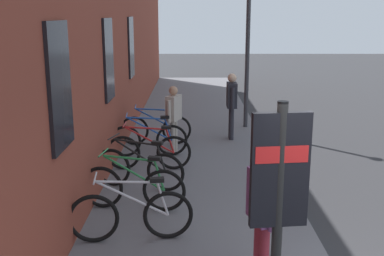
{
  "coord_description": "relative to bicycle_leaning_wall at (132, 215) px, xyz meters",
  "views": [
    {
      "loc": [
        -3.78,
        1.83,
        3.28
      ],
      "look_at": [
        4.18,
        1.84,
        1.34
      ],
      "focal_mm": 44.03,
      "sensor_mm": 36.0,
      "label": 1
    }
  ],
  "objects": [
    {
      "name": "ground",
      "position": [
        3.61,
        -3.69,
        -0.51
      ],
      "size": [
        60.0,
        60.0,
        0.0
      ],
      "primitive_type": "plane",
      "color": "#2D2D30"
    },
    {
      "name": "sidewalk_pavement",
      "position": [
        5.61,
        -0.94,
        -0.45
      ],
      "size": [
        24.0,
        3.5,
        0.12
      ],
      "primitive_type": "cube",
      "color": "slate",
      "rests_on": "ground"
    },
    {
      "name": "bicycle_leaning_wall",
      "position": [
        0.0,
        0.0,
        0.0
      ],
      "size": [
        0.48,
        1.76,
        0.97
      ],
      "color": "black",
      "rests_on": "sidewalk_pavement"
    },
    {
      "name": "bicycle_far_end",
      "position": [
        1.09,
        0.11,
        0.0
      ],
      "size": [
        0.48,
        1.76,
        0.97
      ],
      "color": "black",
      "rests_on": "sidewalk_pavement"
    },
    {
      "name": "bicycle_under_window",
      "position": [
        2.06,
        0.12,
        0.0
      ],
      "size": [
        0.64,
        1.72,
        0.97
      ],
      "color": "black",
      "rests_on": "sidewalk_pavement"
    },
    {
      "name": "bicycle_end_of_row",
      "position": [
        3.16,
        0.04,
        0.0
      ],
      "size": [
        0.48,
        1.77,
        0.97
      ],
      "color": "black",
      "rests_on": "sidewalk_pavement"
    },
    {
      "name": "bicycle_by_door",
      "position": [
        4.1,
        0.12,
        0.0
      ],
      "size": [
        0.48,
        1.77,
        0.97
      ],
      "color": "black",
      "rests_on": "sidewalk_pavement"
    },
    {
      "name": "bicycle_mid_rack",
      "position": [
        5.08,
        0.04,
        0.0
      ],
      "size": [
        0.48,
        1.77,
        0.97
      ],
      "color": "black",
      "rests_on": "sidewalk_pavement"
    },
    {
      "name": "transit_info_sign",
      "position": [
        -2.04,
        -1.67,
        1.21
      ],
      "size": [
        0.15,
        0.56,
        2.4
      ],
      "color": "black",
      "rests_on": "sidewalk_pavement"
    },
    {
      "name": "pedestrian_crossing_street",
      "position": [
        -1.09,
        -1.68,
        0.61
      ],
      "size": [
        0.6,
        0.35,
        1.64
      ],
      "color": "maroon",
      "rests_on": "sidewalk_pavement"
    },
    {
      "name": "pedestrian_near_bus",
      "position": [
        4.43,
        -0.43,
        0.56
      ],
      "size": [
        0.56,
        0.38,
        1.56
      ],
      "color": "#B2A599",
      "rests_on": "sidewalk_pavement"
    },
    {
      "name": "pedestrian_by_facade",
      "position": [
        5.63,
        -1.86,
        0.65
      ],
      "size": [
        0.64,
        0.24,
        1.7
      ],
      "color": "#26262D",
      "rests_on": "sidewalk_pavement"
    },
    {
      "name": "street_lamp",
      "position": [
        6.98,
        -2.39,
        2.88
      ],
      "size": [
        0.28,
        0.28,
        5.56
      ],
      "color": "#333338",
      "rests_on": "sidewalk_pavement"
    }
  ]
}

